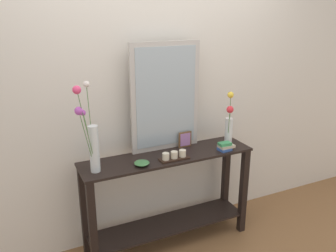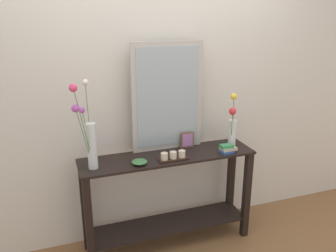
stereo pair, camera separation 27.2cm
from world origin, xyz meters
name	(u,v)px [view 1 (the left image)]	position (x,y,z in m)	size (l,w,h in m)	color
ground_plane	(168,242)	(0.00, 0.00, -0.01)	(7.00, 6.00, 0.02)	brown
wall_back	(153,86)	(0.00, 0.30, 1.35)	(6.40, 0.08, 2.70)	silver
console_table	(168,192)	(0.00, 0.00, 0.49)	(1.44, 0.36, 0.83)	black
mirror_leaning	(166,97)	(0.05, 0.15, 1.28)	(0.61, 0.03, 0.90)	#B7B2AD
tall_vase_left	(91,138)	(-0.63, -0.05, 1.09)	(0.17, 0.22, 0.67)	silver
vase_right	(229,125)	(0.56, -0.03, 1.02)	(0.11, 0.13, 0.49)	silver
candle_tray	(174,156)	(0.01, -0.09, 0.86)	(0.24, 0.09, 0.07)	black
picture_frame_small	(185,139)	(0.21, 0.11, 0.90)	(0.12, 0.01, 0.14)	brown
decorative_bowl	(142,163)	(-0.27, -0.09, 0.85)	(0.12, 0.12, 0.04)	#38703D
book_stack	(225,146)	(0.48, -0.11, 0.86)	(0.14, 0.10, 0.07)	#2D519E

